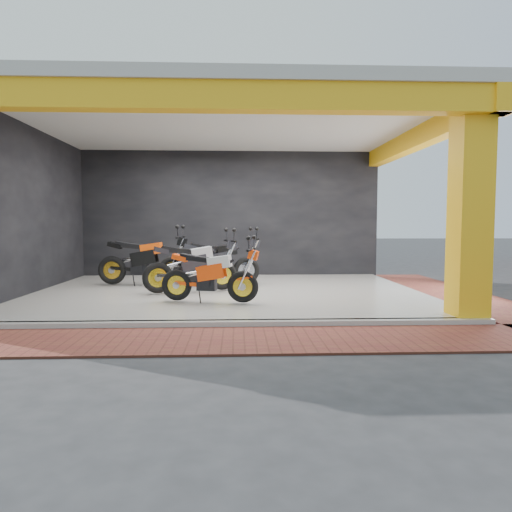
{
  "coord_description": "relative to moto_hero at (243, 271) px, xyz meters",
  "views": [
    {
      "loc": [
        0.19,
        -7.59,
        1.5
      ],
      "look_at": [
        0.55,
        1.05,
        0.9
      ],
      "focal_mm": 32.0,
      "sensor_mm": 36.0,
      "label": 1
    }
  ],
  "objects": [
    {
      "name": "moto_row_a",
      "position": [
        -0.4,
        1.58,
        0.06
      ],
      "size": [
        2.21,
        1.37,
        1.27
      ],
      "primitive_type": null,
      "rotation": [
        0.0,
        0.0,
        0.31
      ],
      "color": "black",
      "rests_on": "showroom_floor"
    },
    {
      "name": "paver_right",
      "position": [
        4.51,
        1.61,
        -0.66
      ],
      "size": [
        1.4,
        7.0,
        0.03
      ],
      "primitive_type": "cube",
      "color": "brown",
      "rests_on": "ground"
    },
    {
      "name": "left_wall",
      "position": [
        -4.39,
        1.61,
        1.07
      ],
      "size": [
        0.2,
        6.2,
        3.5
      ],
      "primitive_type": "cube",
      "color": "black",
      "rests_on": "ground"
    },
    {
      "name": "moto_row_c",
      "position": [
        -1.56,
        2.42,
        0.09
      ],
      "size": [
        2.25,
        1.01,
        1.33
      ],
      "primitive_type": null,
      "rotation": [
        0.0,
        0.0,
        -0.09
      ],
      "color": "black",
      "rests_on": "showroom_floor"
    },
    {
      "name": "floor_kerb",
      "position": [
        -0.29,
        -1.41,
        -0.63
      ],
      "size": [
        8.0,
        0.2,
        0.1
      ],
      "primitive_type": "cube",
      "color": "silver",
      "rests_on": "ground"
    },
    {
      "name": "header_beam_front",
      "position": [
        -0.29,
        -1.39,
        2.62
      ],
      "size": [
        8.4,
        0.3,
        0.4
      ],
      "primitive_type": "cube",
      "color": "yellow",
      "rests_on": "corner_column"
    },
    {
      "name": "back_wall",
      "position": [
        -0.29,
        4.71,
        1.07
      ],
      "size": [
        8.2,
        0.2,
        3.5
      ],
      "primitive_type": "cube",
      "color": "black",
      "rests_on": "ground"
    },
    {
      "name": "showroom_ceiling",
      "position": [
        -0.29,
        1.61,
        2.92
      ],
      "size": [
        8.4,
        6.4,
        0.2
      ],
      "primitive_type": "cube",
      "color": "beige",
      "rests_on": "corner_column"
    },
    {
      "name": "corner_column",
      "position": [
        3.46,
        -1.14,
        1.07
      ],
      "size": [
        0.5,
        0.5,
        3.5
      ],
      "primitive_type": "cube",
      "color": "yellow",
      "rests_on": "ground"
    },
    {
      "name": "paver_front",
      "position": [
        -0.29,
        -2.19,
        -0.66
      ],
      "size": [
        9.0,
        1.4,
        0.03
      ],
      "primitive_type": "cube",
      "color": "brown",
      "rests_on": "ground"
    },
    {
      "name": "showroom_floor",
      "position": [
        -0.29,
        1.61,
        -0.63
      ],
      "size": [
        8.0,
        6.0,
        0.1
      ],
      "primitive_type": "cube",
      "color": "silver",
      "rests_on": "ground"
    },
    {
      "name": "ground",
      "position": [
        -0.29,
        -0.39,
        -0.68
      ],
      "size": [
        80.0,
        80.0,
        0.0
      ],
      "primitive_type": "plane",
      "color": "#2D2D30",
      "rests_on": "ground"
    },
    {
      "name": "header_beam_right",
      "position": [
        3.71,
        1.61,
        2.62
      ],
      "size": [
        0.3,
        6.4,
        0.4
      ],
      "primitive_type": "cube",
      "color": "yellow",
      "rests_on": "corner_column"
    },
    {
      "name": "moto_hero",
      "position": [
        0.0,
        0.0,
        0.0
      ],
      "size": [
        1.99,
        1.1,
        1.15
      ],
      "primitive_type": null,
      "rotation": [
        0.0,
        0.0,
        -0.22
      ],
      "color": "#FF440A",
      "rests_on": "showroom_floor"
    },
    {
      "name": "moto_row_b",
      "position": [
        0.12,
        2.5,
        0.07
      ],
      "size": [
        2.23,
        1.22,
        1.29
      ],
      "primitive_type": null,
      "rotation": [
        0.0,
        0.0,
        0.22
      ],
      "color": "black",
      "rests_on": "showroom_floor"
    }
  ]
}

